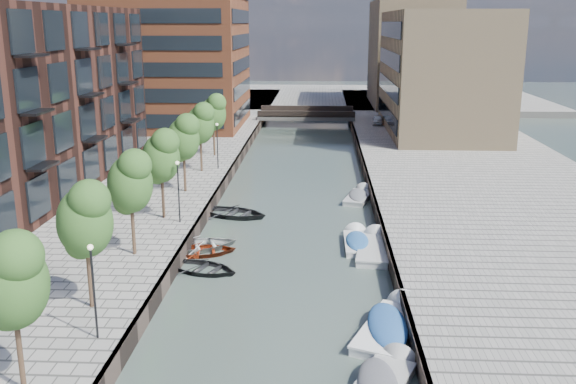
# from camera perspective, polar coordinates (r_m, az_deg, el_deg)

# --- Properties ---
(water) EXTENTS (300.00, 300.00, 0.00)m
(water) POSITION_cam_1_polar(r_m,az_deg,el_deg) (57.56, 0.89, 1.05)
(water) COLOR #38473F
(water) RESTS_ON ground
(quay_right) EXTENTS (20.00, 140.00, 1.00)m
(quay_right) POSITION_cam_1_polar(r_m,az_deg,el_deg) (59.09, 16.60, 1.28)
(quay_right) COLOR gray
(quay_right) RESTS_ON ground
(quay_wall_left) EXTENTS (0.25, 140.00, 1.00)m
(quay_wall_left) POSITION_cam_1_polar(r_m,az_deg,el_deg) (57.97, -5.15, 1.60)
(quay_wall_left) COLOR #332823
(quay_wall_left) RESTS_ON ground
(quay_wall_right) EXTENTS (0.25, 140.00, 1.00)m
(quay_wall_right) POSITION_cam_1_polar(r_m,az_deg,el_deg) (57.55, 6.97, 1.45)
(quay_wall_right) COLOR #332823
(quay_wall_right) RESTS_ON ground
(far_closure) EXTENTS (80.00, 40.00, 1.00)m
(far_closure) POSITION_cam_1_polar(r_m,az_deg,el_deg) (116.63, 1.98, 8.34)
(far_closure) COLOR gray
(far_closure) RESTS_ON ground
(apartment_block) EXTENTS (8.00, 38.00, 14.00)m
(apartment_block) POSITION_cam_1_polar(r_m,az_deg,el_deg) (51.18, -22.71, 7.28)
(apartment_block) COLOR black
(apartment_block) RESTS_ON quay_left
(tower) EXTENTS (18.00, 18.00, 30.00)m
(tower) POSITION_cam_1_polar(r_m,az_deg,el_deg) (83.08, -10.68, 16.18)
(tower) COLOR brown
(tower) RESTS_ON quay_left
(tan_block_near) EXTENTS (12.00, 25.00, 14.00)m
(tan_block_near) POSITION_cam_1_polar(r_m,az_deg,el_deg) (79.31, 13.35, 10.32)
(tan_block_near) COLOR tan
(tan_block_near) RESTS_ON quay_right
(tan_block_far) EXTENTS (12.00, 20.00, 16.00)m
(tan_block_far) POSITION_cam_1_polar(r_m,az_deg,el_deg) (104.90, 10.87, 12.02)
(tan_block_far) COLOR tan
(tan_block_far) RESTS_ON quay_right
(bridge) EXTENTS (13.00, 6.00, 1.30)m
(bridge) POSITION_cam_1_polar(r_m,az_deg,el_deg) (88.74, 1.66, 6.86)
(bridge) COLOR gray
(bridge) RESTS_ON ground
(tree_0) EXTENTS (2.50, 2.50, 5.95)m
(tree_0) POSITION_cam_1_polar(r_m,az_deg,el_deg) (23.99, -23.40, -7.02)
(tree_0) COLOR #382619
(tree_0) RESTS_ON quay_left
(tree_1) EXTENTS (2.50, 2.50, 5.95)m
(tree_1) POSITION_cam_1_polar(r_m,az_deg,el_deg) (30.04, -17.63, -2.17)
(tree_1) COLOR #382619
(tree_1) RESTS_ON quay_left
(tree_2) EXTENTS (2.50, 2.50, 5.95)m
(tree_2) POSITION_cam_1_polar(r_m,az_deg,el_deg) (36.44, -13.87, 1.03)
(tree_2) COLOR #382619
(tree_2) RESTS_ON quay_left
(tree_3) EXTENTS (2.50, 2.50, 5.95)m
(tree_3) POSITION_cam_1_polar(r_m,az_deg,el_deg) (43.02, -11.24, 3.27)
(tree_3) COLOR #382619
(tree_3) RESTS_ON quay_left
(tree_4) EXTENTS (2.50, 2.50, 5.95)m
(tree_4) POSITION_cam_1_polar(r_m,az_deg,el_deg) (49.71, -9.30, 4.90)
(tree_4) COLOR #382619
(tree_4) RESTS_ON quay_left
(tree_5) EXTENTS (2.50, 2.50, 5.95)m
(tree_5) POSITION_cam_1_polar(r_m,az_deg,el_deg) (56.48, -7.82, 6.14)
(tree_5) COLOR #382619
(tree_5) RESTS_ON quay_left
(tree_6) EXTENTS (2.50, 2.50, 5.95)m
(tree_6) POSITION_cam_1_polar(r_m,az_deg,el_deg) (63.30, -6.66, 7.11)
(tree_6) COLOR #382619
(tree_6) RESTS_ON quay_left
(lamp_0) EXTENTS (0.24, 0.24, 4.12)m
(lamp_0) POSITION_cam_1_polar(r_m,az_deg,el_deg) (27.54, -16.93, -7.64)
(lamp_0) COLOR black
(lamp_0) RESTS_ON quay_left
(lamp_1) EXTENTS (0.24, 0.24, 4.12)m
(lamp_1) POSITION_cam_1_polar(r_m,az_deg,el_deg) (42.16, -9.73, 0.60)
(lamp_1) COLOR black
(lamp_1) RESTS_ON quay_left
(lamp_2) EXTENTS (0.24, 0.24, 4.12)m
(lamp_2) POSITION_cam_1_polar(r_m,az_deg,el_deg) (57.52, -6.30, 4.53)
(lamp_2) COLOR black
(lamp_2) RESTS_ON quay_left
(sloop_1) EXTENTS (4.95, 4.26, 0.86)m
(sloop_1) POSITION_cam_1_polar(r_m,az_deg,el_deg) (37.08, -7.52, -7.03)
(sloop_1) COLOR black
(sloop_1) RESTS_ON ground
(sloop_2) EXTENTS (4.64, 3.73, 0.86)m
(sloop_2) POSITION_cam_1_polar(r_m,az_deg,el_deg) (39.77, -7.61, -5.49)
(sloop_2) COLOR maroon
(sloop_2) RESTS_ON ground
(sloop_3) EXTENTS (5.59, 4.90, 0.96)m
(sloop_3) POSITION_cam_1_polar(r_m,az_deg,el_deg) (40.65, -7.73, -5.04)
(sloop_3) COLOR #B4B4B2
(sloop_3) RESTS_ON ground
(sloop_4) EXTENTS (5.83, 4.97, 1.02)m
(sloop_4) POSITION_cam_1_polar(r_m,az_deg,el_deg) (47.01, -4.74, -2.19)
(sloop_4) COLOR black
(sloop_4) RESTS_ON ground
(motorboat_0) EXTENTS (3.90, 5.97, 1.89)m
(motorboat_0) POSITION_cam_1_polar(r_m,az_deg,el_deg) (30.50, 9.11, -11.65)
(motorboat_0) COLOR white
(motorboat_0) RESTS_ON ground
(motorboat_2) EXTENTS (2.54, 5.64, 1.81)m
(motorboat_2) POSITION_cam_1_polar(r_m,az_deg,el_deg) (40.39, 7.70, -5.01)
(motorboat_2) COLOR #BCBCB9
(motorboat_2) RESTS_ON ground
(motorboat_3) EXTENTS (1.62, 4.60, 1.53)m
(motorboat_3) POSITION_cam_1_polar(r_m,az_deg,el_deg) (41.23, 6.15, -4.43)
(motorboat_3) COLOR silver
(motorboat_3) RESTS_ON ground
(motorboat_4) EXTENTS (2.70, 4.88, 1.54)m
(motorboat_4) POSITION_cam_1_polar(r_m,az_deg,el_deg) (51.78, 6.33, -0.41)
(motorboat_4) COLOR #B2B2B0
(motorboat_4) RESTS_ON ground
(car) EXTENTS (1.67, 3.53, 1.17)m
(car) POSITION_cam_1_polar(r_m,az_deg,el_deg) (83.64, 7.99, 6.37)
(car) COLOR silver
(car) RESTS_ON quay_right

